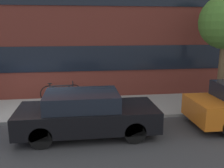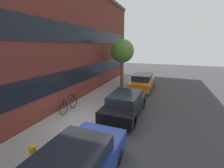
# 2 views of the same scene
# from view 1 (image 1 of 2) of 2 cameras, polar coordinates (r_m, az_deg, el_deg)

# --- Properties ---
(ground_plane) EXTENTS (56.00, 56.00, 0.00)m
(ground_plane) POSITION_cam_1_polar(r_m,az_deg,el_deg) (8.93, -17.80, -8.70)
(ground_plane) COLOR #38383A
(sidewalk_strip) EXTENTS (28.00, 2.74, 0.11)m
(sidewalk_strip) POSITION_cam_1_polar(r_m,az_deg,el_deg) (10.18, -16.50, -5.60)
(sidewalk_strip) COLOR gray
(sidewalk_strip) RESTS_ON ground_plane
(rowhouse_facade) EXTENTS (28.00, 1.02, 8.38)m
(rowhouse_facade) POSITION_cam_1_polar(r_m,az_deg,el_deg) (11.51, -16.47, 17.42)
(rowhouse_facade) COLOR maroon
(rowhouse_facade) RESTS_ON ground_plane
(parked_car_black) EXTENTS (4.14, 1.72, 1.33)m
(parked_car_black) POSITION_cam_1_polar(r_m,az_deg,el_deg) (7.57, -5.88, -6.68)
(parked_car_black) COLOR black
(parked_car_black) RESTS_ON ground_plane
(bicycle) EXTENTS (1.74, 0.44, 0.84)m
(bicycle) POSITION_cam_1_polar(r_m,az_deg,el_deg) (10.65, -11.46, -1.88)
(bicycle) COLOR black
(bicycle) RESTS_ON sidewalk_strip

